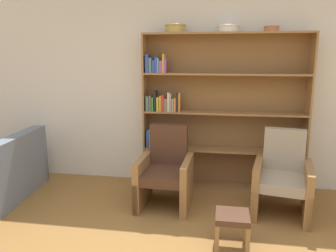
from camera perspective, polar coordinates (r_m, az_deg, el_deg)
wall_back at (r=4.70m, az=4.91°, el=6.32°), size 12.00×0.06×2.75m
bookshelf at (r=4.58m, az=7.27°, el=1.68°), size 2.21×0.30×2.15m
bowl_copper at (r=4.53m, az=1.31°, el=16.70°), size 0.28×0.28×0.11m
bowl_sage at (r=4.49m, az=10.42°, el=16.40°), size 0.30×0.30×0.09m
bowl_cream at (r=4.53m, az=17.60°, el=15.91°), size 0.20×0.20×0.07m
armchair_leather at (r=4.14m, az=-0.42°, el=-8.09°), size 0.66×0.70×0.98m
armchair_cushioned at (r=4.15m, az=19.27°, el=-8.71°), size 0.75×0.78×0.98m
footstool at (r=3.36m, az=11.13°, el=-15.85°), size 0.32×0.32×0.35m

